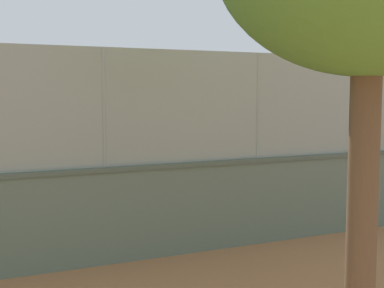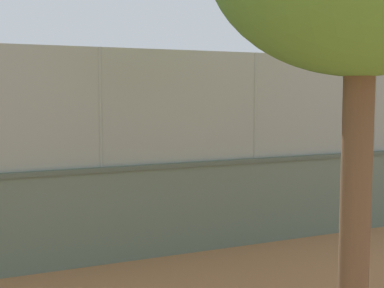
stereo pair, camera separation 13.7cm
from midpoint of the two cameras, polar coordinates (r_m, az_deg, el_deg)
The scene contains 6 objects.
ground_plane at distance 24.09m, azimuth -9.70°, elevation -1.93°, with size 260.00×260.00×0.00m, color #A36B42.
perimeter_wall at distance 12.94m, azimuth 18.68°, elevation -4.53°, with size 32.39×1.51×1.76m.
fence_panel_on_wall at distance 12.76m, azimuth 18.94°, elevation 4.04°, with size 31.80×1.24×2.12m.
player_crossing_court at distance 25.24m, azimuth -7.34°, elevation 0.72°, with size 0.79×1.27×1.69m.
player_near_wall_returning at distance 18.77m, azimuth -7.75°, elevation -1.29°, with size 0.67×1.09×1.50m.
sports_ball at distance 23.68m, azimuth -4.97°, elevation 0.18°, with size 0.22×0.22×0.22m, color yellow.
Camera 1 is at (7.15, 22.78, 3.07)m, focal length 49.71 mm.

